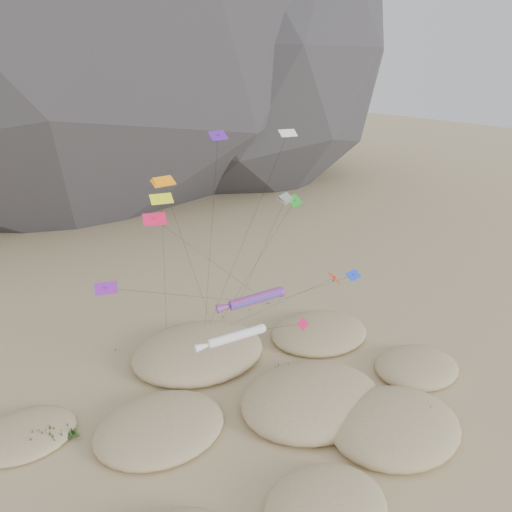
# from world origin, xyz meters

# --- Properties ---
(ground) EXTENTS (500.00, 500.00, 0.00)m
(ground) POSITION_xyz_m (0.00, 0.00, 0.00)
(ground) COLOR #CCB789
(ground) RESTS_ON ground
(dunes) EXTENTS (51.46, 37.99, 3.62)m
(dunes) POSITION_xyz_m (0.16, 4.60, 0.69)
(dunes) COLOR #CCB789
(dunes) RESTS_ON ground
(dune_grass) EXTENTS (42.74, 30.02, 1.52)m
(dune_grass) POSITION_xyz_m (0.36, 4.16, 0.86)
(dune_grass) COLOR black
(dune_grass) RESTS_ON ground
(kite_stakes) EXTENTS (23.92, 3.95, 0.30)m
(kite_stakes) POSITION_xyz_m (1.19, 23.50, 0.15)
(kite_stakes) COLOR #3F2D1E
(kite_stakes) RESTS_ON ground
(rainbow_tube_kite) EXTENTS (9.40, 18.62, 11.62)m
(rainbow_tube_kite) POSITION_xyz_m (0.62, 8.84, 10.73)
(rainbow_tube_kite) COLOR #FC1A48
(rainbow_tube_kite) RESTS_ON ground
(white_tube_kite) EXTENTS (7.56, 15.31, 9.39)m
(white_tube_kite) POSITION_xyz_m (-3.38, 6.23, 8.64)
(white_tube_kite) COLOR white
(white_tube_kite) RESTS_ON ground
(orange_parafoil) EXTENTS (11.44, 12.94, 23.65)m
(orange_parafoil) POSITION_xyz_m (-6.31, 14.61, 22.87)
(orange_parafoil) COLOR orange
(orange_parafoil) RESTS_ON ground
(multi_parafoil) EXTENTS (3.03, 15.84, 20.91)m
(multi_parafoil) POSITION_xyz_m (6.21, 11.47, 20.20)
(multi_parafoil) COLOR orange
(multi_parafoil) RESTS_ON ground
(delta_kites) EXTENTS (30.08, 19.81, 27.63)m
(delta_kites) POSITION_xyz_m (1.93, 11.83, 17.19)
(delta_kites) COLOR white
(delta_kites) RESTS_ON ground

